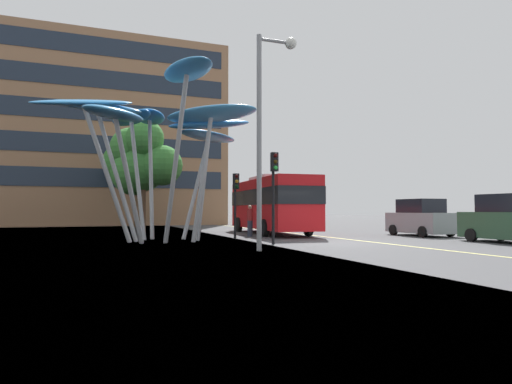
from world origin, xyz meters
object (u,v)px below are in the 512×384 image
traffic_light_island_mid (201,191)px  car_parked_mid (421,219)px  leaf_sculpture (159,120)px  street_lamp (268,112)px  red_bus (271,202)px  car_parked_near (512,220)px  traffic_light_kerb_far (236,191)px  traffic_light_kerb_near (274,178)px  pedestrian (250,221)px

traffic_light_island_mid → car_parked_mid: 13.74m
leaf_sculpture → street_lamp: street_lamp is taller
traffic_light_island_mid → car_parked_mid: traffic_light_island_mid is taller
car_parked_mid → leaf_sculpture: bearing=177.2°
red_bus → car_parked_near: (6.95, -10.88, -0.92)m
leaf_sculpture → traffic_light_kerb_far: size_ratio=3.20×
car_parked_mid → street_lamp: 13.40m
traffic_light_kerb_near → car_parked_near: bearing=-16.3°
red_bus → traffic_light_kerb_far: 5.18m
red_bus → car_parked_near: red_bus is taller
leaf_sculpture → traffic_light_kerb_near: 6.32m
street_lamp → car_parked_mid: bearing=25.2°
car_parked_mid → car_parked_near: bearing=-91.0°
red_bus → traffic_light_kerb_near: size_ratio=2.62×
leaf_sculpture → street_lamp: size_ratio=1.34×
street_lamp → pedestrian: 9.55m
traffic_light_kerb_near → pedestrian: bearing=80.1°
traffic_light_island_mid → street_lamp: street_lamp is taller
car_parked_near → pedestrian: 12.63m
red_bus → leaf_sculpture: 9.41m
leaf_sculpture → car_parked_near: leaf_sculpture is taller
traffic_light_kerb_far → street_lamp: size_ratio=0.42×
car_parked_near → car_parked_mid: size_ratio=1.12×
red_bus → car_parked_mid: 8.70m
pedestrian → traffic_light_kerb_near: bearing=-99.9°
leaf_sculpture → street_lamp: 6.88m
street_lamp → pedestrian: bearing=74.3°
leaf_sculpture → pedestrian: 7.49m
red_bus → pedestrian: (-2.17, -2.15, -1.06)m
red_bus → street_lamp: size_ratio=1.30×
leaf_sculpture → traffic_light_kerb_far: leaf_sculpture is taller
traffic_light_kerb_far → pedestrian: (1.36, 1.60, -1.54)m
traffic_light_island_mid → car_parked_near: bearing=-53.8°
traffic_light_island_mid → street_lamp: size_ratio=0.48×
traffic_light_kerb_far → traffic_light_island_mid: bearing=90.4°
traffic_light_kerb_far → car_parked_mid: 10.76m
red_bus → traffic_light_kerb_far: bearing=-133.3°
traffic_light_kerb_near → car_parked_near: traffic_light_kerb_near is taller
traffic_light_kerb_near → street_lamp: 3.59m
car_parked_mid → pedestrian: car_parked_mid is taller
red_bus → car_parked_mid: bearing=-35.3°
leaf_sculpture → traffic_light_kerb_far: 5.17m
traffic_light_kerb_far → traffic_light_island_mid: traffic_light_island_mid is taller
traffic_light_kerb_far → pedestrian: 2.61m
red_bus → leaf_sculpture: bearing=-150.2°
traffic_light_kerb_far → pedestrian: bearing=49.7°
car_parked_near → traffic_light_island_mid: bearing=126.2°
red_bus → car_parked_near: 12.95m
red_bus → traffic_light_kerb_near: bearing=-111.9°
traffic_light_island_mid → car_parked_near: traffic_light_island_mid is taller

